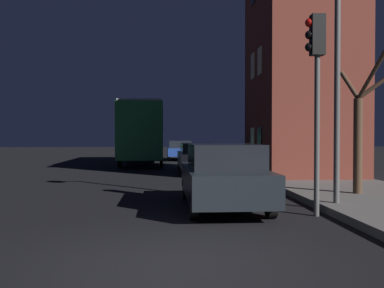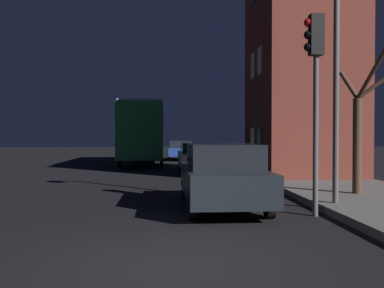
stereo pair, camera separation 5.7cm
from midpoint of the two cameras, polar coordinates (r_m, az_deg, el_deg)
ground_plane at (r=6.18m, az=-3.24°, el=-15.80°), size 120.00×120.00×0.00m
brick_building at (r=18.76m, az=14.27°, el=9.58°), size 4.04×5.30×8.72m
streetlamp at (r=11.08m, az=16.20°, el=18.02°), size 1.24×0.54×6.40m
traffic_light at (r=9.97m, az=16.03°, el=9.19°), size 0.43×0.24×4.47m
bare_tree at (r=12.72m, az=21.54°, el=1.96°), size 1.71×1.80×3.88m
bus at (r=27.02m, az=-6.60°, el=2.03°), size 2.50×9.54×3.73m
car_near_lane at (r=10.65m, az=4.04°, el=-4.19°), size 1.86×4.50×1.59m
car_mid_lane at (r=20.74m, az=0.57°, el=-1.74°), size 1.71×4.66×1.42m
car_far_lane at (r=31.01m, az=-1.71°, el=-0.76°), size 1.76×4.15×1.41m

